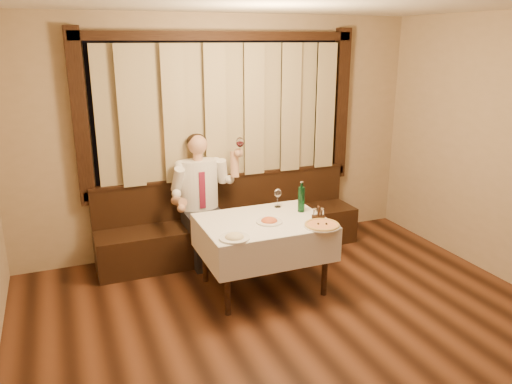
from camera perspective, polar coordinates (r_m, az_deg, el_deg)
name	(u,v)px	position (r m, az deg, el deg)	size (l,w,h in m)	color
room	(297,165)	(4.21, 4.75, 3.07)	(5.01, 6.01, 2.81)	black
banquette	(231,228)	(6.11, -2.91, -4.09)	(3.20, 0.61, 0.94)	black
dining_table	(263,230)	(5.10, 0.85, -4.37)	(1.27, 0.97, 0.76)	black
pizza	(322,225)	(4.93, 7.56, -3.77)	(0.36, 0.36, 0.04)	white
pasta_red	(269,219)	(4.99, 1.52, -3.11)	(0.27, 0.27, 0.09)	white
pasta_cream	(234,235)	(4.59, -2.48, -4.93)	(0.28, 0.28, 0.10)	white
green_bottle	(301,199)	(5.29, 5.20, -0.79)	(0.07, 0.07, 0.33)	#104C24
table_wine_glass	(278,194)	(5.41, 2.51, -0.19)	(0.08, 0.08, 0.21)	white
cruet_caddy	(318,215)	(5.11, 7.15, -2.60)	(0.14, 0.10, 0.14)	black
seated_man	(201,190)	(5.74, -6.25, 0.22)	(0.84, 0.63, 1.49)	black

